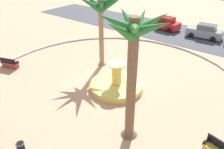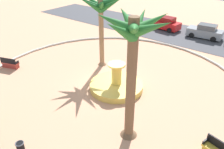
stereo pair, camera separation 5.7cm
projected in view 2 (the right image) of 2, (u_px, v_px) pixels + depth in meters
name	position (u px, v px, depth m)	size (l,w,h in m)	color
ground_plane	(110.00, 84.00, 17.86)	(80.00, 80.00, 0.00)	tan
plaza_curb	(110.00, 83.00, 17.81)	(21.08, 21.08, 0.20)	silver
street_asphalt	(185.00, 35.00, 28.06)	(48.00, 8.00, 0.03)	#424247
fountain	(116.00, 85.00, 17.19)	(4.08, 4.08, 2.13)	gold
palm_tree_by_curb	(133.00, 53.00, 10.52)	(3.56, 3.47, 7.16)	brown
palm_tree_mid_plaza	(101.00, 10.00, 18.50)	(4.06, 4.12, 6.33)	#8E6B4C
bench_west	(10.00, 64.00, 20.21)	(1.67, 1.03, 1.00)	#B73D33
trash_bin	(21.00, 148.00, 11.68)	(0.46, 0.46, 0.73)	black
parked_car_leftmost	(165.00, 24.00, 29.67)	(4.12, 2.16, 1.67)	red
parked_car_second	(205.00, 32.00, 26.78)	(4.12, 2.15, 1.67)	gray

